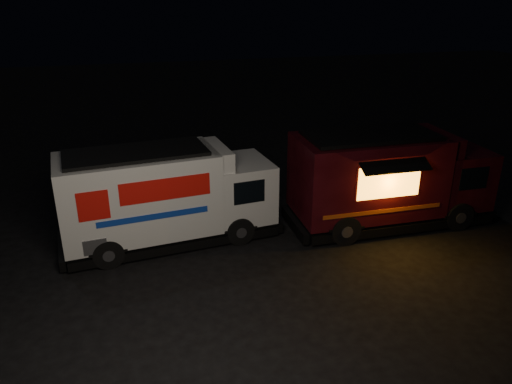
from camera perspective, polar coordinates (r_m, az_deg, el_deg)
name	(u,v)px	position (r m, az deg, el deg)	size (l,w,h in m)	color
ground	(202,291)	(12.36, -6.22, -11.21)	(80.00, 80.00, 0.00)	black
white_truck	(169,195)	(14.19, -9.86, -0.38)	(6.17, 2.10, 2.80)	silver
red_truck	(391,178)	(15.63, 15.20, 1.56)	(6.26, 2.30, 2.91)	#390A10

